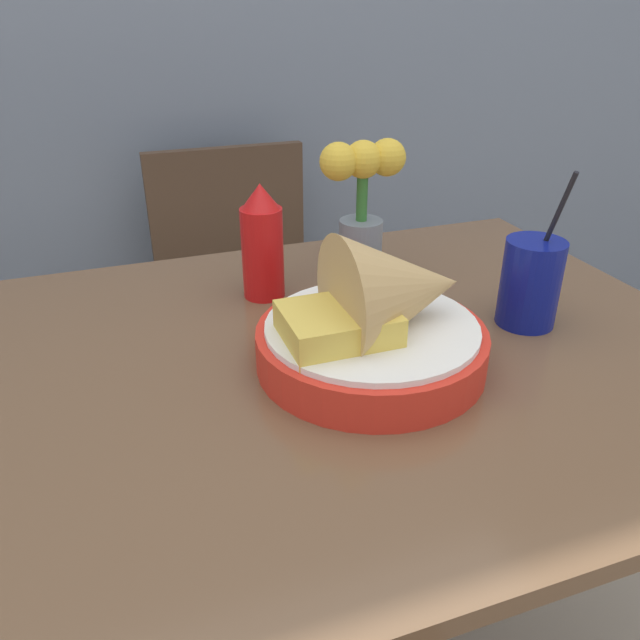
{
  "coord_description": "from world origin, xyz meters",
  "views": [
    {
      "loc": [
        -0.18,
        -0.68,
        1.18
      ],
      "look_at": [
        0.06,
        -0.01,
        0.81
      ],
      "focal_mm": 35.0,
      "sensor_mm": 36.0,
      "label": 1
    }
  ],
  "objects_px": {
    "food_basket": "(381,321)",
    "ketchup_bottle": "(262,243)",
    "chair_far_window": "(240,288)",
    "drink_cup": "(530,285)",
    "flower_vase": "(362,200)"
  },
  "relations": [
    {
      "from": "chair_far_window",
      "to": "ketchup_bottle",
      "type": "height_order",
      "value": "ketchup_bottle"
    },
    {
      "from": "chair_far_window",
      "to": "food_basket",
      "type": "height_order",
      "value": "food_basket"
    },
    {
      "from": "food_basket",
      "to": "ketchup_bottle",
      "type": "xyz_separation_m",
      "value": [
        -0.09,
        0.26,
        0.03
      ]
    },
    {
      "from": "chair_far_window",
      "to": "flower_vase",
      "type": "relative_size",
      "value": 3.7
    },
    {
      "from": "drink_cup",
      "to": "flower_vase",
      "type": "bearing_deg",
      "value": 123.05
    },
    {
      "from": "food_basket",
      "to": "drink_cup",
      "type": "bearing_deg",
      "value": 7.41
    },
    {
      "from": "chair_far_window",
      "to": "drink_cup",
      "type": "relative_size",
      "value": 3.65
    },
    {
      "from": "food_basket",
      "to": "ketchup_bottle",
      "type": "relative_size",
      "value": 1.63
    },
    {
      "from": "chair_far_window",
      "to": "drink_cup",
      "type": "xyz_separation_m",
      "value": [
        0.26,
        -0.78,
        0.3
      ]
    },
    {
      "from": "food_basket",
      "to": "ketchup_bottle",
      "type": "bearing_deg",
      "value": 108.89
    },
    {
      "from": "chair_far_window",
      "to": "flower_vase",
      "type": "xyz_separation_m",
      "value": [
        0.1,
        -0.54,
        0.37
      ]
    },
    {
      "from": "chair_far_window",
      "to": "flower_vase",
      "type": "height_order",
      "value": "flower_vase"
    },
    {
      "from": "chair_far_window",
      "to": "ketchup_bottle",
      "type": "xyz_separation_m",
      "value": [
        -0.08,
        -0.56,
        0.33
      ]
    },
    {
      "from": "food_basket",
      "to": "flower_vase",
      "type": "relative_size",
      "value": 1.3
    },
    {
      "from": "drink_cup",
      "to": "chair_far_window",
      "type": "bearing_deg",
      "value": 108.49
    }
  ]
}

